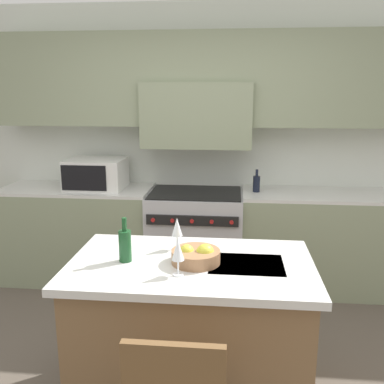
{
  "coord_description": "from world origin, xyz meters",
  "views": [
    {
      "loc": [
        0.35,
        -2.12,
        1.88
      ],
      "look_at": [
        0.06,
        0.85,
        1.17
      ],
      "focal_mm": 40.0,
      "sensor_mm": 36.0,
      "label": 1
    }
  ],
  "objects_px": {
    "oil_bottle_on_counter": "(256,183)",
    "range_stove": "(195,239)",
    "fruit_bowl": "(196,256)",
    "wine_glass_near": "(178,251)",
    "wine_glass_far": "(177,228)",
    "wine_bottle": "(125,245)",
    "microwave": "(96,174)"
  },
  "relations": [
    {
      "from": "range_stove",
      "to": "wine_bottle",
      "type": "height_order",
      "value": "wine_bottle"
    },
    {
      "from": "range_stove",
      "to": "wine_glass_far",
      "type": "height_order",
      "value": "wine_glass_far"
    },
    {
      "from": "wine_glass_near",
      "to": "wine_glass_far",
      "type": "bearing_deg",
      "value": 98.28
    },
    {
      "from": "wine_glass_far",
      "to": "fruit_bowl",
      "type": "xyz_separation_m",
      "value": [
        0.14,
        -0.21,
        -0.09
      ]
    },
    {
      "from": "wine_glass_near",
      "to": "wine_glass_far",
      "type": "xyz_separation_m",
      "value": [
        -0.06,
        0.38,
        0.0
      ]
    },
    {
      "from": "wine_bottle",
      "to": "wine_glass_near",
      "type": "xyz_separation_m",
      "value": [
        0.33,
        -0.16,
        0.04
      ]
    },
    {
      "from": "oil_bottle_on_counter",
      "to": "fruit_bowl",
      "type": "bearing_deg",
      "value": -103.95
    },
    {
      "from": "microwave",
      "to": "fruit_bowl",
      "type": "xyz_separation_m",
      "value": [
        1.12,
        -1.68,
        -0.13
      ]
    },
    {
      "from": "microwave",
      "to": "wine_bottle",
      "type": "xyz_separation_m",
      "value": [
        0.71,
        -1.7,
        -0.08
      ]
    },
    {
      "from": "wine_glass_far",
      "to": "fruit_bowl",
      "type": "distance_m",
      "value": 0.27
    },
    {
      "from": "range_stove",
      "to": "wine_glass_near",
      "type": "relative_size",
      "value": 4.66
    },
    {
      "from": "wine_glass_near",
      "to": "oil_bottle_on_counter",
      "type": "height_order",
      "value": "oil_bottle_on_counter"
    },
    {
      "from": "microwave",
      "to": "fruit_bowl",
      "type": "distance_m",
      "value": 2.03
    },
    {
      "from": "microwave",
      "to": "wine_glass_far",
      "type": "distance_m",
      "value": 1.78
    },
    {
      "from": "wine_bottle",
      "to": "fruit_bowl",
      "type": "height_order",
      "value": "wine_bottle"
    },
    {
      "from": "range_stove",
      "to": "oil_bottle_on_counter",
      "type": "distance_m",
      "value": 0.8
    },
    {
      "from": "wine_bottle",
      "to": "oil_bottle_on_counter",
      "type": "distance_m",
      "value": 1.89
    },
    {
      "from": "range_stove",
      "to": "oil_bottle_on_counter",
      "type": "height_order",
      "value": "oil_bottle_on_counter"
    },
    {
      "from": "wine_glass_near",
      "to": "oil_bottle_on_counter",
      "type": "xyz_separation_m",
      "value": [
        0.5,
        1.86,
        -0.02
      ]
    },
    {
      "from": "wine_glass_near",
      "to": "wine_bottle",
      "type": "bearing_deg",
      "value": 153.6
    },
    {
      "from": "oil_bottle_on_counter",
      "to": "range_stove",
      "type": "bearing_deg",
      "value": -178.26
    },
    {
      "from": "wine_glass_near",
      "to": "oil_bottle_on_counter",
      "type": "distance_m",
      "value": 1.93
    },
    {
      "from": "fruit_bowl",
      "to": "oil_bottle_on_counter",
      "type": "distance_m",
      "value": 1.73
    },
    {
      "from": "wine_bottle",
      "to": "range_stove",
      "type": "bearing_deg",
      "value": 81.36
    },
    {
      "from": "microwave",
      "to": "wine_glass_far",
      "type": "height_order",
      "value": "microwave"
    },
    {
      "from": "fruit_bowl",
      "to": "oil_bottle_on_counter",
      "type": "bearing_deg",
      "value": 76.05
    },
    {
      "from": "range_stove",
      "to": "oil_bottle_on_counter",
      "type": "relative_size",
      "value": 4.37
    },
    {
      "from": "microwave",
      "to": "fruit_bowl",
      "type": "relative_size",
      "value": 1.95
    },
    {
      "from": "wine_bottle",
      "to": "wine_glass_far",
      "type": "xyz_separation_m",
      "value": [
        0.27,
        0.22,
        0.04
      ]
    },
    {
      "from": "microwave",
      "to": "oil_bottle_on_counter",
      "type": "xyz_separation_m",
      "value": [
        1.54,
        -0.0,
        -0.06
      ]
    },
    {
      "from": "microwave",
      "to": "wine_bottle",
      "type": "bearing_deg",
      "value": -67.17
    },
    {
      "from": "range_stove",
      "to": "fruit_bowl",
      "type": "bearing_deg",
      "value": -84.69
    }
  ]
}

